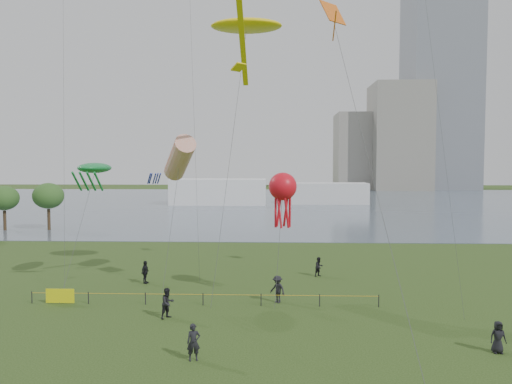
{
  "coord_description": "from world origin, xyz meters",
  "views": [
    {
      "loc": [
        1.16,
        -20.65,
        9.81
      ],
      "look_at": [
        0.0,
        10.0,
        8.0
      ],
      "focal_mm": 35.0,
      "sensor_mm": 36.0,
      "label": 1
    }
  ],
  "objects": [
    {
      "name": "kite_delta",
      "position": [
        4.66,
        8.7,
        17.68
      ],
      "size": [
        3.47,
        12.53,
        19.28
      ],
      "rotation": [
        0.0,
        0.0,
        0.16
      ],
      "color": "#3F3F42"
    },
    {
      "name": "tower",
      "position": [
        62.0,
        168.0,
        60.0
      ],
      "size": [
        24.0,
        24.0,
        120.0
      ],
      "primitive_type": "cube",
      "color": "slate",
      "rests_on": "ground_plane"
    },
    {
      "name": "spectator_f",
      "position": [
        -2.85,
        3.41,
        0.92
      ],
      "size": [
        0.76,
        0.6,
        1.84
      ],
      "primitive_type": "imported",
      "rotation": [
        0.0,
        0.0,
        0.27
      ],
      "color": "black",
      "rests_on": "ground_plane"
    },
    {
      "name": "spectator_d",
      "position": [
        12.68,
        4.99,
        0.83
      ],
      "size": [
        0.81,
        0.53,
        1.66
      ],
      "primitive_type": "imported",
      "rotation": [
        0.0,
        0.0,
        -0.0
      ],
      "color": "black",
      "rests_on": "ground_plane"
    },
    {
      "name": "spectator_c",
      "position": [
        -9.35,
        18.97,
        0.92
      ],
      "size": [
        0.67,
        1.15,
        1.85
      ],
      "primitive_type": "imported",
      "rotation": [
        0.0,
        0.0,
        1.36
      ],
      "color": "black",
      "rests_on": "ground_plane"
    },
    {
      "name": "building_low",
      "position": [
        32.0,
        168.0,
        14.0
      ],
      "size": [
        16.0,
        18.0,
        28.0
      ],
      "primitive_type": "cube",
      "color": "gray",
      "rests_on": "ground_plane"
    },
    {
      "name": "kite_creature",
      "position": [
        -12.94,
        17.84,
        9.36
      ],
      "size": [
        2.29,
        7.05,
        9.8
      ],
      "rotation": [
        0.0,
        0.0,
        -0.21
      ],
      "color": "#3F3F42"
    },
    {
      "name": "lake",
      "position": [
        0.0,
        100.0,
        0.02
      ],
      "size": [
        400.0,
        120.0,
        0.08
      ],
      "primitive_type": "cube",
      "color": "slate",
      "rests_on": "ground_plane"
    },
    {
      "name": "spectator_b",
      "position": [
        1.36,
        13.82,
        0.95
      ],
      "size": [
        1.4,
        1.34,
        1.91
      ],
      "primitive_type": "imported",
      "rotation": [
        0.0,
        0.0,
        -0.7
      ],
      "color": "black",
      "rests_on": "ground_plane"
    },
    {
      "name": "fence",
      "position": [
        -9.88,
        12.98,
        0.55
      ],
      "size": [
        24.07,
        0.07,
        1.05
      ],
      "color": "black",
      "rests_on": "ground_plane"
    },
    {
      "name": "building_mid",
      "position": [
        46.0,
        162.0,
        19.0
      ],
      "size": [
        20.0,
        20.0,
        38.0
      ],
      "primitive_type": "cube",
      "color": "gray",
      "rests_on": "ground_plane"
    },
    {
      "name": "kite_stingray",
      "position": [
        -0.96,
        16.45,
        19.78
      ],
      "size": [
        5.27,
        10.12,
        20.26
      ],
      "rotation": [
        0.0,
        0.0,
        0.3
      ],
      "color": "#3F3F42"
    },
    {
      "name": "kite_octopus",
      "position": [
        1.72,
        14.5,
        8.03
      ],
      "size": [
        1.98,
        3.17,
        9.12
      ],
      "rotation": [
        0.0,
        0.0,
        0.18
      ],
      "color": "#3F3F42"
    },
    {
      "name": "pavilion_right",
      "position": [
        14.0,
        98.0,
        2.5
      ],
      "size": [
        18.0,
        7.0,
        5.0
      ],
      "primitive_type": "cube",
      "color": "silver",
      "rests_on": "ground_plane"
    },
    {
      "name": "pavilion_left",
      "position": [
        -12.0,
        95.0,
        3.0
      ],
      "size": [
        22.0,
        8.0,
        6.0
      ],
      "primitive_type": "cube",
      "color": "white",
      "rests_on": "ground_plane"
    },
    {
      "name": "spectator_a",
      "position": [
        -5.58,
        10.07,
        0.96
      ],
      "size": [
        1.15,
        1.18,
        1.92
      ],
      "primitive_type": "imported",
      "rotation": [
        0.0,
        0.0,
        0.89
      ],
      "color": "black",
      "rests_on": "ground_plane"
    },
    {
      "name": "kite_windsock",
      "position": [
        -6.49,
        19.1,
        10.16
      ],
      "size": [
        4.19,
        6.34,
        12.03
      ],
      "rotation": [
        0.0,
        0.0,
        0.06
      ],
      "color": "#3F3F42"
    },
    {
      "name": "spectator_g",
      "position": [
        4.99,
        22.05,
        0.84
      ],
      "size": [
        1.03,
        0.99,
        1.67
      ],
      "primitive_type": "imported",
      "rotation": [
        0.0,
        0.0,
        0.63
      ],
      "color": "black",
      "rests_on": "ground_plane"
    }
  ]
}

